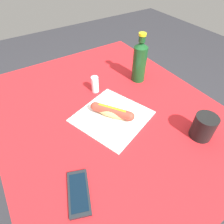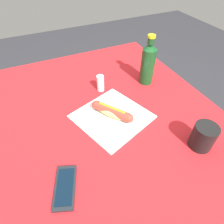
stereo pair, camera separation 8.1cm
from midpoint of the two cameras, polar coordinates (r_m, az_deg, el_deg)
ground_plane at (r=1.46m, az=-2.67°, el=-20.49°), size 6.00×6.00×0.00m
dining_table at (r=0.96m, az=-3.84°, el=-4.77°), size 1.13×0.93×0.73m
paper_wrapper at (r=0.83m, az=-2.79°, el=-1.47°), size 0.35×0.36×0.01m
hot_dog at (r=0.81m, az=-2.86°, el=-0.03°), size 0.17×0.13×0.05m
cell_phone at (r=0.66m, az=-13.67°, el=-22.47°), size 0.16×0.11×0.01m
soda_bottle at (r=1.00m, az=5.86°, el=14.74°), size 0.07×0.07×0.25m
drinking_cup at (r=0.79m, az=22.96°, el=-4.23°), size 0.08×0.08×0.10m
salt_shaker at (r=0.95m, az=-7.53°, el=8.04°), size 0.04×0.04×0.08m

